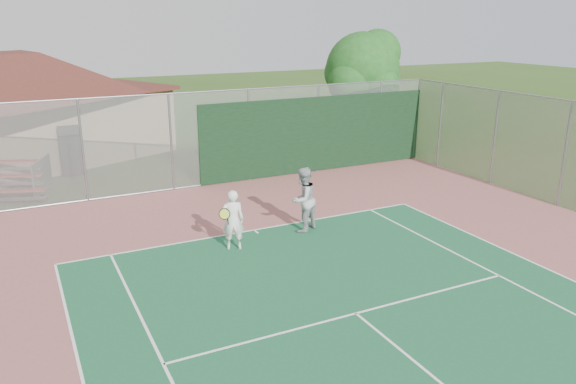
% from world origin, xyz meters
% --- Properties ---
extents(back_fence, '(20.08, 0.11, 3.53)m').
position_xyz_m(back_fence, '(2.11, 16.98, 1.67)').
color(back_fence, gray).
rests_on(back_fence, ground).
extents(side_fence_right, '(0.08, 9.00, 3.50)m').
position_xyz_m(side_fence_right, '(10.00, 12.50, 1.75)').
color(side_fence_right, gray).
rests_on(side_fence_right, ground).
extents(clubhouse, '(15.13, 13.04, 5.50)m').
position_xyz_m(clubhouse, '(-5.98, 24.57, 2.79)').
color(clubhouse, tan).
rests_on(clubhouse, ground).
extents(tree, '(4.00, 3.79, 5.58)m').
position_xyz_m(tree, '(8.74, 19.38, 3.67)').
color(tree, '#322212').
rests_on(tree, ground).
extents(player_white_front, '(0.87, 0.74, 1.65)m').
position_xyz_m(player_white_front, '(-1.05, 10.84, 0.83)').
color(player_white_front, white).
rests_on(player_white_front, ground).
extents(player_grey_back, '(1.15, 1.06, 1.90)m').
position_xyz_m(player_grey_back, '(1.28, 11.23, 0.95)').
color(player_grey_back, '#A0A2A5').
rests_on(player_grey_back, ground).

